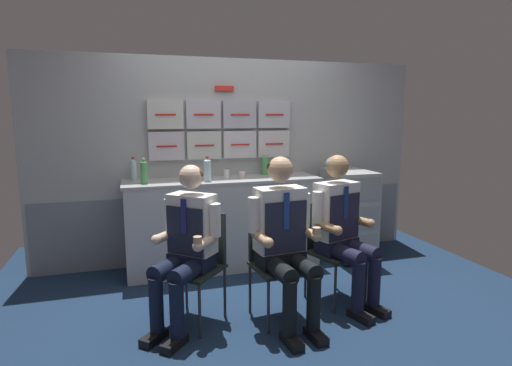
{
  "coord_description": "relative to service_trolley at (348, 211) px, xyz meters",
  "views": [
    {
      "loc": [
        -1.09,
        -2.98,
        1.57
      ],
      "look_at": [
        -0.12,
        0.19,
        1.02
      ],
      "focal_mm": 29.13,
      "sensor_mm": 36.0,
      "label": 1
    }
  ],
  "objects": [
    {
      "name": "folding_chair_left",
      "position": [
        -1.8,
        -0.9,
        -0.02
      ],
      "size": [
        0.56,
        0.56,
        0.83
      ],
      "color": "#2D2D33",
      "rests_on": "ground"
    },
    {
      "name": "water_bottle_short",
      "position": [
        -2.15,
        0.05,
        0.52
      ],
      "size": [
        0.06,
        0.06,
        0.24
      ],
      "color": "#459A51",
      "rests_on": "galley_counter"
    },
    {
      "name": "crew_member_left",
      "position": [
        -1.91,
        -1.02,
        0.14
      ],
      "size": [
        0.61,
        0.63,
        1.21
      ],
      "color": "black",
      "rests_on": "ground"
    },
    {
      "name": "folding_chair_center",
      "position": [
        -1.22,
        -1.02,
        -0.02
      ],
      "size": [
        0.44,
        0.44,
        0.83
      ],
      "color": "#2D2D33",
      "rests_on": "ground"
    },
    {
      "name": "crew_member_center",
      "position": [
        -1.2,
        -1.18,
        0.17
      ],
      "size": [
        0.51,
        0.64,
        1.26
      ],
      "color": "black",
      "rests_on": "ground"
    },
    {
      "name": "galley_bulkhead",
      "position": [
        -1.19,
        0.4,
        0.54
      ],
      "size": [
        4.2,
        0.14,
        2.15
      ],
      "color": "#ABAFB0",
      "rests_on": "ground"
    },
    {
      "name": "ground",
      "position": [
        -1.18,
        -0.97,
        -0.54
      ],
      "size": [
        4.8,
        4.8,
        0.04
      ],
      "primitive_type": "cube",
      "color": "#182B46"
    },
    {
      "name": "service_trolley",
      "position": [
        0.0,
        0.0,
        0.0
      ],
      "size": [
        0.4,
        0.65,
        0.97
      ],
      "color": "black",
      "rests_on": "ground"
    },
    {
      "name": "paper_cup_tan",
      "position": [
        -1.17,
        0.14,
        0.44
      ],
      "size": [
        0.07,
        0.07,
        0.07
      ],
      "color": "silver",
      "rests_on": "galley_counter"
    },
    {
      "name": "water_bottle_tall",
      "position": [
        -2.24,
        0.28,
        0.51
      ],
      "size": [
        0.06,
        0.06,
        0.23
      ],
      "color": "silver",
      "rests_on": "galley_counter"
    },
    {
      "name": "galley_counter",
      "position": [
        -1.37,
        0.12,
        -0.06
      ],
      "size": [
        1.98,
        0.53,
        0.93
      ],
      "color": "silver",
      "rests_on": "ground"
    },
    {
      "name": "coffee_cup_spare",
      "position": [
        -0.8,
        0.11,
        0.45
      ],
      "size": [
        0.07,
        0.07,
        0.08
      ],
      "color": "silver",
      "rests_on": "galley_counter"
    },
    {
      "name": "crew_member_right",
      "position": [
        -0.62,
        -1.0,
        0.16
      ],
      "size": [
        0.52,
        0.67,
        1.24
      ],
      "color": "black",
      "rests_on": "ground"
    },
    {
      "name": "coffee_cup_white",
      "position": [
        -0.8,
        -0.03,
        0.44
      ],
      "size": [
        0.07,
        0.07,
        0.07
      ],
      "color": "navy",
      "rests_on": "galley_counter"
    },
    {
      "name": "water_bottle_blue_cap",
      "position": [
        -0.87,
        0.27,
        0.51
      ],
      "size": [
        0.08,
        0.08,
        0.23
      ],
      "color": "#4DA155",
      "rests_on": "galley_counter"
    },
    {
      "name": "folding_chair_right",
      "position": [
        -0.67,
        -0.85,
        -0.02
      ],
      "size": [
        0.5,
        0.5,
        0.83
      ],
      "color": "#2D2D33",
      "rests_on": "ground"
    },
    {
      "name": "paper_cup_blue",
      "position": [
        -1.32,
        0.2,
        0.45
      ],
      "size": [
        0.06,
        0.06,
        0.08
      ],
      "color": "white",
      "rests_on": "galley_counter"
    },
    {
      "name": "sparkling_bottle_green",
      "position": [
        -1.55,
        0.01,
        0.52
      ],
      "size": [
        0.07,
        0.07,
        0.24
      ],
      "color": "#ADD4DE",
      "rests_on": "galley_counter"
    }
  ]
}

